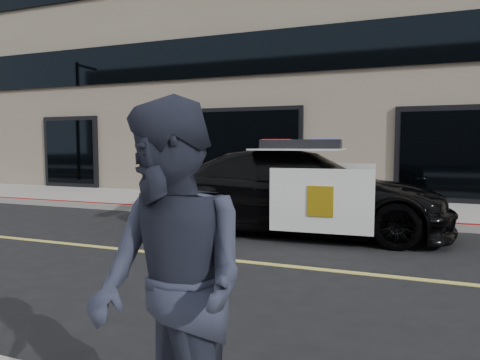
% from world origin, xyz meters
% --- Properties ---
extents(ground, '(120.00, 120.00, 0.00)m').
position_xyz_m(ground, '(0.00, 0.00, 0.00)').
color(ground, black).
rests_on(ground, ground).
extents(sidewalk_n, '(60.00, 3.50, 0.15)m').
position_xyz_m(sidewalk_n, '(0.00, 5.25, 0.07)').
color(sidewalk_n, gray).
rests_on(sidewalk_n, ground).
extents(building_n, '(60.00, 7.00, 12.00)m').
position_xyz_m(building_n, '(0.00, 10.50, 6.00)').
color(building_n, '#756856').
rests_on(building_n, ground).
extents(police_car, '(2.85, 5.74, 1.80)m').
position_xyz_m(police_car, '(1.67, 2.39, 0.81)').
color(police_car, black).
rests_on(police_car, ground).
extents(fire_hydrant, '(0.38, 0.53, 0.84)m').
position_xyz_m(fire_hydrant, '(-0.67, 4.10, 0.54)').
color(fire_hydrant, white).
rests_on(fire_hydrant, sidewalk_n).
extents(pedestrian_b, '(1.45, 1.43, 1.76)m').
position_xyz_m(pedestrian_b, '(2.51, -4.04, 1.03)').
color(pedestrian_b, '#262939').
rests_on(pedestrian_b, sidewalk_s).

